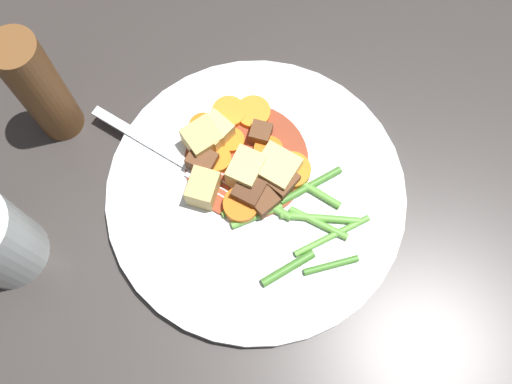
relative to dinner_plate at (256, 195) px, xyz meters
The scene contains 33 objects.
ground_plane 0.01m from the dinner_plate, ahead, with size 3.00×3.00×0.00m, color #383330.
dinner_plate is the anchor object (origin of this frame).
stew_sauce 0.03m from the dinner_plate, 13.73° to the right, with size 0.12×0.12×0.00m, color #93381E.
carrot_slice_0 0.09m from the dinner_plate, 11.51° to the right, with size 0.03×0.03×0.01m, color orange.
carrot_slice_1 0.03m from the dinner_plate, 108.46° to the left, with size 0.03×0.03×0.01m, color orange.
carrot_slice_2 0.04m from the dinner_plate, 90.10° to the right, with size 0.04×0.04×0.01m, color orange.
carrot_slice_3 0.08m from the dinner_plate, 27.82° to the right, with size 0.03×0.03×0.01m, color orange.
carrot_slice_4 0.08m from the dinner_plate, ahead, with size 0.03×0.03×0.01m, color orange.
carrot_slice_5 0.06m from the dinner_plate, ahead, with size 0.02×0.02×0.01m, color orange.
carrot_slice_6 0.04m from the dinner_plate, 46.45° to the right, with size 0.03×0.03×0.01m, color orange.
carrot_slice_7 0.05m from the dinner_plate, 20.31° to the left, with size 0.03×0.03×0.01m, color orange.
potato_chunk_0 0.03m from the dinner_plate, 76.82° to the right, with size 0.03×0.04×0.03m, color #E5CC7A.
potato_chunk_1 0.07m from the dinner_plate, ahead, with size 0.03×0.03×0.03m, color #E5CC7A.
potato_chunk_2 0.07m from the dinner_plate, 17.26° to the left, with size 0.03×0.03×0.03m, color #DBBC6B.
potato_chunk_3 0.05m from the dinner_plate, 61.56° to the left, with size 0.03×0.03×0.03m, color #DBBC6B.
potato_chunk_4 0.03m from the dinner_plate, 11.31° to the right, with size 0.03×0.03×0.03m, color #E5CC7A.
meat_chunk_0 0.03m from the dinner_plate, 108.50° to the right, with size 0.03×0.02×0.02m, color brown.
meat_chunk_1 0.06m from the dinner_plate, 32.29° to the left, with size 0.02×0.03×0.02m, color brown.
meat_chunk_2 0.06m from the dinner_plate, 34.49° to the right, with size 0.02×0.02×0.02m, color brown.
meat_chunk_3 0.02m from the dinner_plate, 68.42° to the left, with size 0.03×0.03×0.02m, color #56331E.
meat_chunk_4 0.02m from the dinner_plate, behind, with size 0.02×0.02×0.02m, color brown.
green_bean_0 0.01m from the dinner_plate, 167.19° to the left, with size 0.01×0.01×0.08m, color #599E38.
green_bean_1 0.08m from the dinner_plate, behind, with size 0.01×0.01×0.05m, color #4C8E33.
green_bean_2 0.05m from the dinner_plate, 115.05° to the right, with size 0.01×0.01×0.07m, color #66AD42.
green_bean_3 0.10m from the dinner_plate, 166.03° to the right, with size 0.01×0.01×0.05m, color #4C8E33.
green_bean_4 0.08m from the dinner_plate, 151.65° to the right, with size 0.01×0.01×0.08m, color #66AD42.
green_bean_5 0.07m from the dinner_plate, 144.00° to the right, with size 0.01×0.01×0.07m, color #66AD42.
green_bean_6 0.02m from the dinner_plate, behind, with size 0.01×0.01×0.06m, color #66AD42.
green_bean_7 0.03m from the dinner_plate, 151.90° to the left, with size 0.01×0.01×0.05m, color #66AD42.
green_bean_8 0.07m from the dinner_plate, 148.33° to the right, with size 0.01×0.01×0.06m, color #66AD42.
green_bean_9 0.05m from the dinner_plate, 113.91° to the right, with size 0.01×0.01×0.07m, color #4C8E33.
fork 0.09m from the dinner_plate, 36.07° to the left, with size 0.16×0.10×0.00m.
pepper_mill 0.22m from the dinner_plate, 37.64° to the left, with size 0.04×0.04×0.14m, color brown.
Camera 1 is at (-0.16, 0.09, 0.55)m, focal length 41.67 mm.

